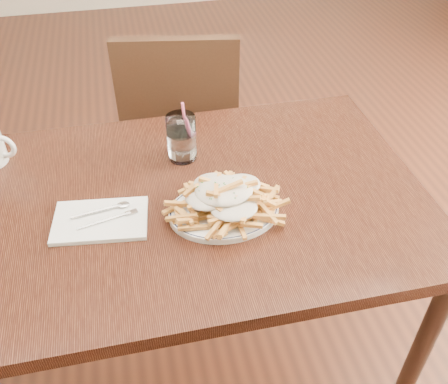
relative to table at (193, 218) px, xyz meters
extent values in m
plane|color=black|center=(0.00, 0.00, -0.67)|extent=(7.00, 7.00, 0.00)
cube|color=black|center=(0.00, 0.00, 0.06)|extent=(1.20, 0.80, 0.04)
cylinder|color=black|center=(0.55, -0.35, -0.32)|extent=(0.05, 0.05, 0.71)
cylinder|color=black|center=(-0.55, 0.35, -0.32)|extent=(0.05, 0.05, 0.71)
cylinder|color=black|center=(0.55, 0.35, -0.32)|extent=(0.05, 0.05, 0.71)
cube|color=black|center=(0.08, 0.77, -0.23)|extent=(0.49, 0.49, 0.04)
cube|color=black|center=(0.05, 0.58, 0.02)|extent=(0.43, 0.11, 0.47)
cylinder|color=black|center=(0.29, 0.92, -0.46)|extent=(0.04, 0.04, 0.42)
cylinder|color=black|center=(-0.07, 0.98, -0.46)|extent=(0.04, 0.04, 0.42)
cylinder|color=black|center=(0.23, 0.56, -0.46)|extent=(0.04, 0.04, 0.42)
cylinder|color=black|center=(-0.13, 0.62, -0.46)|extent=(0.04, 0.04, 0.42)
torus|color=black|center=(0.07, -0.08, 0.09)|extent=(0.25, 0.25, 0.01)
ellipsoid|color=beige|center=(0.07, -0.08, 0.16)|extent=(0.21, 0.18, 0.03)
cube|color=white|center=(-0.23, -0.05, 0.08)|extent=(0.24, 0.17, 0.01)
cylinder|color=white|center=(0.00, 0.17, 0.14)|extent=(0.08, 0.08, 0.13)
cylinder|color=white|center=(0.00, 0.17, 0.12)|extent=(0.07, 0.07, 0.08)
cylinder|color=#E75884|center=(0.02, 0.18, 0.17)|extent=(0.02, 0.04, 0.17)
torus|color=white|center=(-0.47, 0.24, 0.14)|extent=(0.07, 0.04, 0.07)
camera|label=1|loc=(-0.13, -0.97, 0.91)|focal=40.00mm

